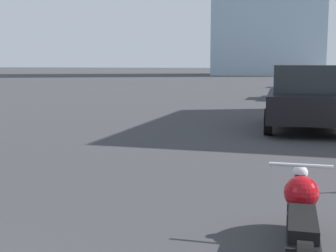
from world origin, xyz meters
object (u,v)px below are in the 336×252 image
(parked_car_green, at_px, (301,83))
(parked_car_blue, at_px, (305,76))
(motorcycle, at_px, (301,228))
(parked_car_black, at_px, (303,98))

(parked_car_green, relative_size, parked_car_blue, 1.08)
(parked_car_blue, bearing_deg, motorcycle, -86.58)
(parked_car_black, xyz_separation_m, parked_car_blue, (-0.10, 23.48, -0.04))
(parked_car_blue, bearing_deg, parked_car_black, -86.63)
(motorcycle, bearing_deg, parked_car_black, 88.68)
(motorcycle, relative_size, parked_car_green, 0.61)
(parked_car_green, height_order, parked_car_blue, parked_car_blue)
(motorcycle, height_order, parked_car_blue, parked_car_blue)
(parked_car_black, distance_m, parked_car_blue, 23.48)
(parked_car_blue, bearing_deg, parked_car_green, -87.27)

